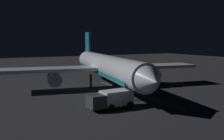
# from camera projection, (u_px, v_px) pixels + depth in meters

# --- Properties ---
(ground_plane) EXTENTS (180.00, 180.00, 0.20)m
(ground_plane) POSITION_uv_depth(u_px,v_px,m) (106.00, 90.00, 42.38)
(ground_plane) COLOR #2A2A30
(apron_guide_stripe) EXTENTS (0.50, 23.00, 0.01)m
(apron_guide_stripe) POSITION_uv_depth(u_px,v_px,m) (132.00, 92.00, 40.06)
(apron_guide_stripe) COLOR gold
(apron_guide_stripe) RESTS_ON ground_plane
(airliner) EXTENTS (33.80, 36.94, 9.93)m
(airliner) POSITION_uv_depth(u_px,v_px,m) (105.00, 66.00, 42.49)
(airliner) COLOR silver
(airliner) RESTS_ON ground_plane
(baggage_truck) EXTENTS (5.60, 2.50, 2.20)m
(baggage_truck) POSITION_uv_depth(u_px,v_px,m) (112.00, 100.00, 30.18)
(baggage_truck) COLOR silver
(baggage_truck) RESTS_ON ground_plane
(catering_truck) EXTENTS (5.75, 6.33, 2.15)m
(catering_truck) POSITION_uv_depth(u_px,v_px,m) (150.00, 79.00, 46.42)
(catering_truck) COLOR gold
(catering_truck) RESTS_ON ground_plane
(ground_crew_worker) EXTENTS (0.40, 0.40, 1.74)m
(ground_crew_worker) POSITION_uv_depth(u_px,v_px,m) (149.00, 92.00, 36.23)
(ground_crew_worker) COLOR black
(ground_crew_worker) RESTS_ON ground_plane
(traffic_cone_near_left) EXTENTS (0.50, 0.50, 0.55)m
(traffic_cone_near_left) POSITION_uv_depth(u_px,v_px,m) (149.00, 90.00, 40.59)
(traffic_cone_near_left) COLOR #EA590F
(traffic_cone_near_left) RESTS_ON ground_plane
(traffic_cone_near_right) EXTENTS (0.50, 0.50, 0.55)m
(traffic_cone_near_right) POSITION_uv_depth(u_px,v_px,m) (131.00, 100.00, 33.59)
(traffic_cone_near_right) COLOR #EA590F
(traffic_cone_near_right) RESTS_ON ground_plane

